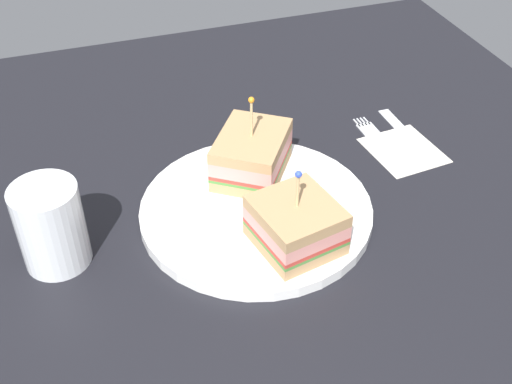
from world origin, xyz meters
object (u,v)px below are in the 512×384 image
object	(u,v)px
plate	(256,210)
napkin	(404,150)
sandwich_half_front	(252,155)
knife	(404,131)
drink_glass	(52,230)
fork	(375,137)
sandwich_half_back	(296,225)

from	to	relation	value
plate	napkin	bearing A→B (deg)	-75.32
sandwich_half_front	knife	bearing A→B (deg)	-81.17
drink_glass	fork	size ratio (longest dim) A/B	0.73
sandwich_half_front	napkin	size ratio (longest dim) A/B	1.31
plate	sandwich_half_front	xyz separation A→B (cm)	(5.92, -1.48, 3.29)
drink_glass	fork	xyz separation A→B (cm)	(9.68, -41.17, -4.02)
sandwich_half_front	sandwich_half_back	bearing A→B (deg)	-178.08
sandwich_half_front	fork	bearing A→B (deg)	-78.92
sandwich_half_back	drink_glass	size ratio (longest dim) A/B	1.04
drink_glass	sandwich_half_back	bearing A→B (deg)	-105.97
sandwich_half_back	napkin	distance (cm)	23.80
napkin	knife	size ratio (longest dim) A/B	0.71
drink_glass	fork	bearing A→B (deg)	-76.77
plate	drink_glass	bearing A→B (deg)	90.53
napkin	fork	xyz separation A→B (cm)	(3.78, 2.11, 0.10)
knife	sandwich_half_back	bearing A→B (deg)	126.72
fork	knife	bearing A→B (deg)	-91.28
sandwich_half_front	fork	world-z (taller)	sandwich_half_front
sandwich_half_front	knife	world-z (taller)	sandwich_half_front
sandwich_half_front	plate	bearing A→B (deg)	165.93
plate	fork	world-z (taller)	plate
sandwich_half_front	sandwich_half_back	size ratio (longest dim) A/B	1.26
napkin	drink_glass	bearing A→B (deg)	97.76
sandwich_half_back	napkin	size ratio (longest dim) A/B	1.04
plate	sandwich_half_front	distance (cm)	6.94
sandwich_half_back	drink_glass	bearing A→B (deg)	74.03
drink_glass	plate	bearing A→B (deg)	-89.47
sandwich_half_back	knife	bearing A→B (deg)	-53.28
sandwich_half_front	sandwich_half_back	world-z (taller)	sandwich_half_front
plate	knife	bearing A→B (deg)	-68.45
napkin	knife	bearing A→B (deg)	-28.67
plate	sandwich_half_back	size ratio (longest dim) A/B	2.68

